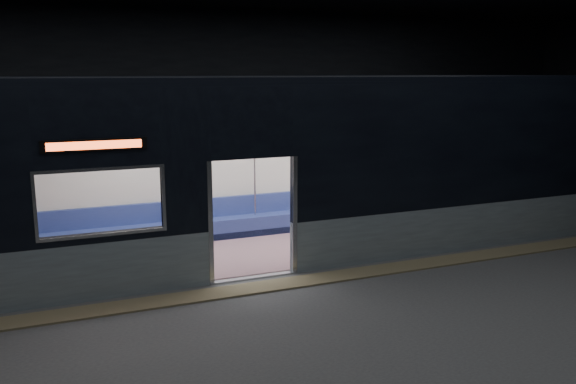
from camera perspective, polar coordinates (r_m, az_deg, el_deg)
station_floor at (r=9.52m, az=-1.09°, el=-10.02°), size 24.00×14.00×0.01m
station_envelope at (r=8.87m, az=-1.18°, el=12.65°), size 24.00×14.00×5.00m
tactile_strip at (r=9.99m, az=-2.27°, el=-8.85°), size 22.80×0.50×0.03m
metro_car at (r=11.39m, az=-5.85°, el=3.11°), size 18.00×3.04×3.35m
passenger at (r=14.45m, az=10.99°, el=0.38°), size 0.38×0.64×1.30m
handbag at (r=14.28m, az=11.28°, el=-0.19°), size 0.33×0.30×0.14m
transit_map at (r=14.45m, az=9.52°, el=3.21°), size 0.96×0.03×0.62m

